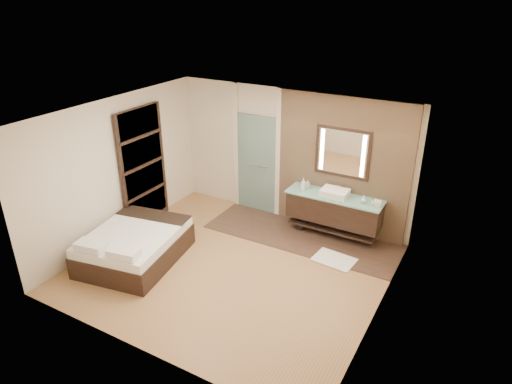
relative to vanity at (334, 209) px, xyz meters
The scene contains 15 objects.
floor 2.29m from the vanity, 119.83° to the right, with size 5.00×5.00×0.00m, color #98693F.
tile_strip 0.83m from the vanity, 147.54° to the right, with size 3.80×1.30×0.01m, color #3A271F.
stone_wall 0.82m from the vanity, 90.00° to the left, with size 2.60×0.08×2.70m, color tan.
vanity is the anchor object (origin of this frame).
mirror_unit 1.10m from the vanity, 90.00° to the left, with size 1.06×0.04×0.96m.
frosted_door 1.95m from the vanity, behind, with size 1.10×0.12×2.70m.
shoji_partition 3.82m from the vanity, 159.50° to the right, with size 0.06×1.20×2.40m.
bed 3.75m from the vanity, 137.28° to the right, with size 1.73×2.02×0.69m.
bath_mat 1.06m from the vanity, 66.42° to the right, with size 0.72×0.50×0.02m, color white.
waste_bin 0.80m from the vanity, behind, with size 0.18×0.18×0.22m, color black.
tissue_box 0.89m from the vanity, ahead, with size 0.12×0.12×0.10m, color silver.
soap_bottle_a 0.75m from the vanity, behind, with size 0.09×0.09×0.24m, color silver.
soap_bottle_b 0.71m from the vanity, behind, with size 0.07×0.07×0.16m, color #B2B2B2.
soap_bottle_c 0.67m from the vanity, ahead, with size 0.11×0.11×0.14m, color silver.
cup 0.83m from the vanity, ahead, with size 0.12×0.12×0.10m, color silver.
Camera 1 is at (3.62, -5.60, 4.52)m, focal length 32.00 mm.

